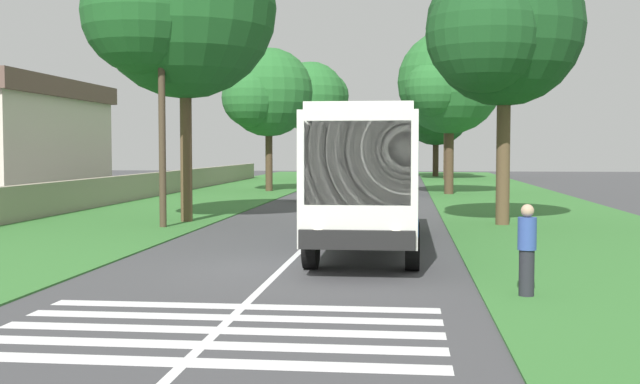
{
  "coord_description": "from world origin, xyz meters",
  "views": [
    {
      "loc": [
        -17.62,
        -2.8,
        2.74
      ],
      "look_at": [
        3.01,
        -0.54,
        1.6
      ],
      "focal_mm": 44.18,
      "sensor_mm": 36.0,
      "label": 1
    }
  ],
  "objects_px": {
    "trailing_car_2": "(341,177)",
    "roadside_tree_left_2": "(310,99)",
    "roadside_tree_right_1": "(448,85)",
    "trailing_car_1": "(393,183)",
    "roadside_tree_left_0": "(180,11)",
    "roadside_tree_right_2": "(499,32)",
    "roadside_building": "(7,138)",
    "roadside_tree_right_3": "(444,96)",
    "roadside_tree_left_3": "(267,95)",
    "roadside_tree_right_0": "(434,112)",
    "trailing_car_0": "(319,187)",
    "coach_bus": "(370,170)",
    "utility_pole": "(162,118)",
    "pedestrian": "(527,249)",
    "roadside_tree_left_1": "(324,97)"
  },
  "relations": [
    {
      "from": "coach_bus",
      "to": "trailing_car_2",
      "type": "bearing_deg",
      "value": 6.01
    },
    {
      "from": "roadside_tree_left_2",
      "to": "roadside_tree_left_3",
      "type": "relative_size",
      "value": 1.12
    },
    {
      "from": "roadside_tree_right_0",
      "to": "roadside_tree_left_1",
      "type": "bearing_deg",
      "value": 76.59
    },
    {
      "from": "trailing_car_1",
      "to": "coach_bus",
      "type": "bearing_deg",
      "value": 179.61
    },
    {
      "from": "coach_bus",
      "to": "roadside_tree_right_1",
      "type": "xyz_separation_m",
      "value": [
        26.4,
        -3.45,
        4.4
      ]
    },
    {
      "from": "trailing_car_2",
      "to": "roadside_tree_left_2",
      "type": "xyz_separation_m",
      "value": [
        11.03,
        3.67,
        6.45
      ]
    },
    {
      "from": "trailing_car_2",
      "to": "roadside_tree_left_3",
      "type": "relative_size",
      "value": 0.47
    },
    {
      "from": "coach_bus",
      "to": "trailing_car_2",
      "type": "distance_m",
      "value": 36.37
    },
    {
      "from": "roadside_tree_left_2",
      "to": "roadside_tree_right_3",
      "type": "xyz_separation_m",
      "value": [
        1.93,
        -11.75,
        0.34
      ]
    },
    {
      "from": "trailing_car_0",
      "to": "roadside_tree_right_1",
      "type": "relative_size",
      "value": 0.44
    },
    {
      "from": "roadside_tree_left_0",
      "to": "roadside_tree_right_1",
      "type": "xyz_separation_m",
      "value": [
        19.54,
        -10.76,
        -1.25
      ]
    },
    {
      "from": "roadside_tree_left_0",
      "to": "roadside_tree_left_2",
      "type": "bearing_deg",
      "value": 0.23
    },
    {
      "from": "trailing_car_2",
      "to": "utility_pole",
      "type": "bearing_deg",
      "value": 173.55
    },
    {
      "from": "roadside_tree_left_3",
      "to": "utility_pole",
      "type": "bearing_deg",
      "value": -178.6
    },
    {
      "from": "roadside_tree_right_2",
      "to": "roadside_tree_left_2",
      "type": "bearing_deg",
      "value": 16.14
    },
    {
      "from": "roadside_tree_left_2",
      "to": "roadside_tree_right_0",
      "type": "height_order",
      "value": "roadside_tree_left_2"
    },
    {
      "from": "trailing_car_1",
      "to": "trailing_car_2",
      "type": "xyz_separation_m",
      "value": [
        9.53,
        3.98,
        0.0
      ]
    },
    {
      "from": "trailing_car_1",
      "to": "roadside_building",
      "type": "xyz_separation_m",
      "value": [
        -6.3,
        21.43,
        2.7
      ]
    },
    {
      "from": "roadside_tree_left_0",
      "to": "roadside_tree_right_2",
      "type": "distance_m",
      "value": 11.58
    },
    {
      "from": "roadside_tree_right_1",
      "to": "roadside_tree_right_2",
      "type": "height_order",
      "value": "roadside_tree_right_1"
    },
    {
      "from": "coach_bus",
      "to": "pedestrian",
      "type": "height_order",
      "value": "coach_bus"
    },
    {
      "from": "roadside_tree_right_1",
      "to": "roadside_building",
      "type": "relative_size",
      "value": 0.69
    },
    {
      "from": "coach_bus",
      "to": "trailing_car_1",
      "type": "height_order",
      "value": "coach_bus"
    },
    {
      "from": "roadside_tree_right_1",
      "to": "utility_pole",
      "type": "bearing_deg",
      "value": 153.51
    },
    {
      "from": "roadside_tree_left_3",
      "to": "roadside_tree_right_2",
      "type": "relative_size",
      "value": 0.94
    },
    {
      "from": "roadside_tree_right_1",
      "to": "pedestrian",
      "type": "height_order",
      "value": "roadside_tree_right_1"
    },
    {
      "from": "utility_pole",
      "to": "pedestrian",
      "type": "height_order",
      "value": "utility_pole"
    },
    {
      "from": "coach_bus",
      "to": "trailing_car_0",
      "type": "relative_size",
      "value": 2.6
    },
    {
      "from": "roadside_tree_left_2",
      "to": "utility_pole",
      "type": "bearing_deg",
      "value": -179.85
    },
    {
      "from": "roadside_tree_right_1",
      "to": "roadside_tree_right_3",
      "type": "bearing_deg",
      "value": -2.1
    },
    {
      "from": "trailing_car_2",
      "to": "roadside_tree_right_1",
      "type": "height_order",
      "value": "roadside_tree_right_1"
    },
    {
      "from": "trailing_car_1",
      "to": "roadside_tree_right_0",
      "type": "bearing_deg",
      "value": -6.76
    },
    {
      "from": "utility_pole",
      "to": "roadside_tree_left_2",
      "type": "bearing_deg",
      "value": 0.15
    },
    {
      "from": "roadside_tree_left_0",
      "to": "roadside_tree_left_3",
      "type": "height_order",
      "value": "roadside_tree_left_0"
    },
    {
      "from": "roadside_tree_right_1",
      "to": "trailing_car_1",
      "type": "bearing_deg",
      "value": 86.28
    },
    {
      "from": "roadside_tree_left_3",
      "to": "roadside_tree_right_1",
      "type": "relative_size",
      "value": 0.94
    },
    {
      "from": "trailing_car_1",
      "to": "roadside_tree_right_2",
      "type": "distance_m",
      "value": 21.19
    },
    {
      "from": "roadside_tree_left_0",
      "to": "roadside_tree_right_1",
      "type": "height_order",
      "value": "roadside_tree_left_0"
    },
    {
      "from": "utility_pole",
      "to": "trailing_car_0",
      "type": "bearing_deg",
      "value": -13.26
    },
    {
      "from": "trailing_car_0",
      "to": "roadside_tree_right_3",
      "type": "height_order",
      "value": "roadside_tree_right_3"
    },
    {
      "from": "roadside_tree_left_2",
      "to": "pedestrian",
      "type": "bearing_deg",
      "value": -168.85
    },
    {
      "from": "coach_bus",
      "to": "roadside_tree_left_0",
      "type": "bearing_deg",
      "value": 46.82
    },
    {
      "from": "roadside_tree_left_0",
      "to": "roadside_tree_right_2",
      "type": "bearing_deg",
      "value": -90.54
    },
    {
      "from": "roadside_tree_left_0",
      "to": "trailing_car_2",
      "type": "bearing_deg",
      "value": -6.83
    },
    {
      "from": "pedestrian",
      "to": "roadside_tree_right_1",
      "type": "bearing_deg",
      "value": -0.41
    },
    {
      "from": "roadside_tree_left_2",
      "to": "roadside_tree_right_1",
      "type": "bearing_deg",
      "value": -152.27
    },
    {
      "from": "roadside_building",
      "to": "trailing_car_2",
      "type": "bearing_deg",
      "value": -47.78
    },
    {
      "from": "roadside_tree_left_0",
      "to": "pedestrian",
      "type": "bearing_deg",
      "value": -142.79
    },
    {
      "from": "roadside_tree_left_2",
      "to": "roadside_tree_left_3",
      "type": "height_order",
      "value": "roadside_tree_left_2"
    },
    {
      "from": "trailing_car_1",
      "to": "trailing_car_2",
      "type": "relative_size",
      "value": 1.0
    }
  ]
}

